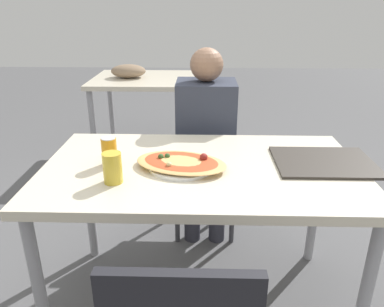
{
  "coord_description": "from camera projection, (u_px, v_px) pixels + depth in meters",
  "views": [
    {
      "loc": [
        -0.0,
        -1.49,
        1.42
      ],
      "look_at": [
        -0.04,
        -0.01,
        0.81
      ],
      "focal_mm": 35.0,
      "sensor_mm": 36.0,
      "label": 1
    }
  ],
  "objects": [
    {
      "name": "soda_can",
      "position": [
        110.0,
        152.0,
        1.62
      ],
      "size": [
        0.07,
        0.07,
        0.12
      ],
      "color": "orange",
      "rests_on": "dining_table"
    },
    {
      "name": "pizza_main",
      "position": [
        182.0,
        163.0,
        1.61
      ],
      "size": [
        0.45,
        0.35,
        0.06
      ],
      "color": "white",
      "rests_on": "dining_table"
    },
    {
      "name": "ground_plane",
      "position": [
        201.0,
        298.0,
        1.92
      ],
      "size": [
        14.0,
        14.0,
        0.0
      ],
      "primitive_type": "plane",
      "color": "#59595B"
    },
    {
      "name": "person_seated",
      "position": [
        206.0,
        131.0,
        2.23
      ],
      "size": [
        0.34,
        0.3,
        1.18
      ],
      "rotation": [
        0.0,
        0.0,
        3.14
      ],
      "color": "#2D2D38",
      "rests_on": "ground_plane"
    },
    {
      "name": "background_table",
      "position": [
        149.0,
        84.0,
        3.5
      ],
      "size": [
        1.1,
        0.8,
        0.87
      ],
      "color": "beige",
      "rests_on": "ground_plane"
    },
    {
      "name": "drink_glass",
      "position": [
        113.0,
        168.0,
        1.47
      ],
      "size": [
        0.08,
        0.08,
        0.12
      ],
      "color": "gold",
      "rests_on": "dining_table"
    },
    {
      "name": "dining_table",
      "position": [
        202.0,
        180.0,
        1.67
      ],
      "size": [
        1.39,
        0.81,
        0.75
      ],
      "color": "beige",
      "rests_on": "ground_plane"
    },
    {
      "name": "serving_tray",
      "position": [
        324.0,
        162.0,
        1.66
      ],
      "size": [
        0.43,
        0.34,
        0.01
      ],
      "color": "#332D28",
      "rests_on": "dining_table"
    },
    {
      "name": "chair_far_seated",
      "position": [
        206.0,
        154.0,
        2.41
      ],
      "size": [
        0.4,
        0.4,
        0.88
      ],
      "rotation": [
        0.0,
        0.0,
        3.14
      ],
      "color": "black",
      "rests_on": "ground_plane"
    }
  ]
}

